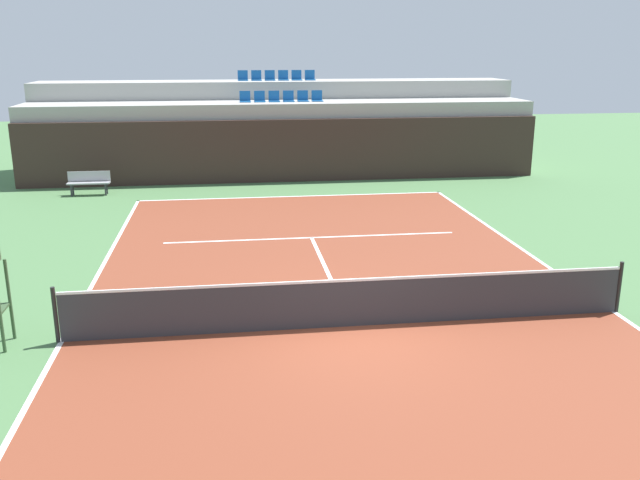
{
  "coord_description": "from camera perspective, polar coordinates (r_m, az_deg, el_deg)",
  "views": [
    {
      "loc": [
        -2.29,
        -12.12,
        5.27
      ],
      "look_at": [
        -0.36,
        2.0,
        1.2
      ],
      "focal_mm": 38.37,
      "sensor_mm": 36.0,
      "label": 1
    }
  ],
  "objects": [
    {
      "name": "court_surface",
      "position": [
        13.41,
        2.71,
        -7.19
      ],
      "size": [
        11.0,
        24.0,
        0.01
      ],
      "primitive_type": "cube",
      "color": "brown",
      "rests_on": "ground_plane"
    },
    {
      "name": "service_line_far",
      "position": [
        19.39,
        -0.71,
        0.2
      ],
      "size": [
        8.26,
        0.1,
        0.0
      ],
      "primitive_type": "cube",
      "color": "white",
      "rests_on": "court_surface"
    },
    {
      "name": "sideline_right",
      "position": [
        15.31,
        23.3,
        -5.51
      ],
      "size": [
        0.1,
        24.0,
        0.0
      ],
      "primitive_type": "cube",
      "color": "white",
      "rests_on": "court_surface"
    },
    {
      "name": "back_wall",
      "position": [
        27.4,
        -2.93,
        7.44
      ],
      "size": [
        20.64,
        0.3,
        2.47
      ],
      "primitive_type": "cube",
      "color": "#33231E",
      "rests_on": "ground_plane"
    },
    {
      "name": "sideline_left",
      "position": [
        13.58,
        -20.77,
        -7.94
      ],
      "size": [
        0.1,
        24.0,
        0.0
      ],
      "primitive_type": "cube",
      "color": "white",
      "rests_on": "court_surface"
    },
    {
      "name": "centre_service_line",
      "position": [
        16.36,
        0.68,
        -2.81
      ],
      "size": [
        0.1,
        6.4,
        0.0
      ],
      "primitive_type": "cube",
      "color": "white",
      "rests_on": "court_surface"
    },
    {
      "name": "stands_tier_lower",
      "position": [
        28.7,
        -3.18,
        8.4
      ],
      "size": [
        20.64,
        2.4,
        3.05
      ],
      "primitive_type": "cube",
      "color": "#9E9E99",
      "rests_on": "ground_plane"
    },
    {
      "name": "player_bench",
      "position": [
        26.36,
        -18.72,
        4.68
      ],
      "size": [
        1.5,
        0.4,
        0.85
      ],
      "color": "#99999E",
      "rests_on": "ground_plane"
    },
    {
      "name": "seating_row_lower",
      "position": [
        28.62,
        -3.24,
        11.7
      ],
      "size": [
        3.4,
        0.44,
        0.44
      ],
      "color": "#145193",
      "rests_on": "stands_tier_lower"
    },
    {
      "name": "stands_tier_upper",
      "position": [
        31.03,
        -3.56,
        9.65
      ],
      "size": [
        20.64,
        2.4,
        3.78
      ],
      "primitive_type": "cube",
      "color": "#9E9E99",
      "rests_on": "ground_plane"
    },
    {
      "name": "ground_plane",
      "position": [
        13.41,
        2.71,
        -7.21
      ],
      "size": [
        80.0,
        80.0,
        0.0
      ],
      "primitive_type": "plane",
      "color": "#477042"
    },
    {
      "name": "seating_row_upper",
      "position": [
        30.97,
        -3.64,
        13.38
      ],
      "size": [
        3.4,
        0.44,
        0.44
      ],
      "color": "#145193",
      "rests_on": "stands_tier_upper"
    },
    {
      "name": "baseline_far",
      "position": [
        24.75,
        -2.3,
        3.65
      ],
      "size": [
        11.0,
        0.1,
        0.0
      ],
      "primitive_type": "cube",
      "color": "white",
      "rests_on": "court_surface"
    },
    {
      "name": "tennis_net",
      "position": [
        13.22,
        2.74,
        -5.19
      ],
      "size": [
        11.08,
        0.08,
        1.07
      ],
      "color": "black",
      "rests_on": "court_surface"
    }
  ]
}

